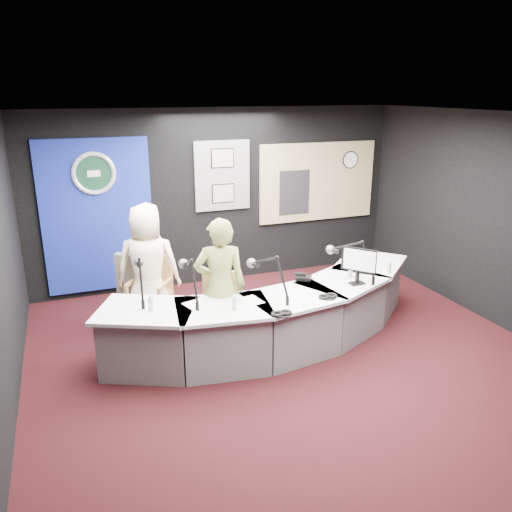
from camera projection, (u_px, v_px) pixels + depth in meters
name	position (u px, v px, depth m)	size (l,w,h in m)	color
ground	(296.00, 363.00, 6.02)	(6.00, 6.00, 0.00)	black
ceiling	(303.00, 116.00, 5.15)	(6.00, 6.00, 0.02)	silver
wall_back	(219.00, 197.00, 8.25)	(6.00, 0.02, 2.80)	black
wall_right	(510.00, 225.00, 6.59)	(0.02, 6.00, 2.80)	black
broadcast_desk	(274.00, 316.00, 6.37)	(4.50, 1.90, 0.75)	silver
backdrop_panel	(98.00, 217.00, 7.63)	(1.60, 0.05, 2.30)	navy
agency_seal	(94.00, 173.00, 7.39)	(0.63, 0.63, 0.07)	silver
seal_center	(94.00, 173.00, 7.40)	(0.48, 0.48, 0.01)	#0E3320
pinboard	(222.00, 176.00, 8.13)	(0.90, 0.04, 1.10)	slate
framed_photo_upper	(223.00, 158.00, 8.02)	(0.34, 0.02, 0.27)	gray
framed_photo_lower	(223.00, 194.00, 8.19)	(0.34, 0.02, 0.27)	gray
booth_window_frame	(318.00, 182.00, 8.77)	(2.12, 0.06, 1.32)	tan
booth_glow	(318.00, 182.00, 8.76)	(2.00, 0.02, 1.20)	beige
equipment_rack	(294.00, 193.00, 8.63)	(0.55, 0.02, 0.75)	black
wall_clock	(350.00, 160.00, 8.83)	(0.28, 0.28, 0.01)	white
armchair_left	(150.00, 290.00, 6.81)	(0.58, 0.58, 1.03)	#AF8550
armchair_right	(221.00, 314.00, 6.15)	(0.56, 0.56, 0.99)	#AF8550
draped_jacket	(134.00, 279.00, 6.90)	(0.50, 0.10, 0.70)	#696559
person_man	(148.00, 267.00, 6.71)	(0.83, 0.54, 1.69)	#FFEECB
person_woman	(220.00, 287.00, 6.04)	(0.61, 0.40, 1.68)	olive
computer_monitor	(358.00, 260.00, 6.28)	(0.44, 0.03, 0.30)	black
desk_phone	(304.00, 278.00, 6.52)	(0.19, 0.15, 0.05)	black
headphones_near	(328.00, 296.00, 5.96)	(0.21, 0.21, 0.04)	black
headphones_far	(282.00, 313.00, 5.51)	(0.21, 0.21, 0.04)	black
paper_stack	(195.00, 305.00, 5.75)	(0.19, 0.27, 0.00)	white
notepad	(252.00, 300.00, 5.88)	(0.19, 0.27, 0.00)	white
boom_mic_a	(140.00, 274.00, 5.86)	(0.19, 0.74, 0.60)	black
boom_mic_b	(190.00, 276.00, 5.80)	(0.16, 0.74, 0.60)	black
boom_mic_c	(269.00, 273.00, 5.88)	(0.33, 0.70, 0.60)	black
boom_mic_d	(352.00, 257.00, 6.44)	(0.45, 0.64, 0.60)	black
water_bottles	(285.00, 287.00, 6.04)	(3.19, 0.52, 0.18)	silver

